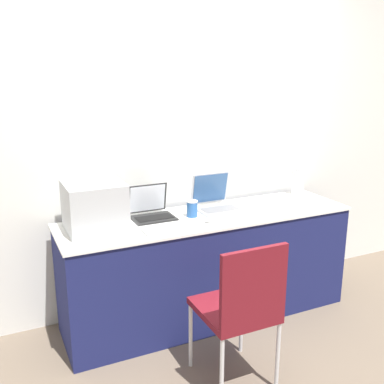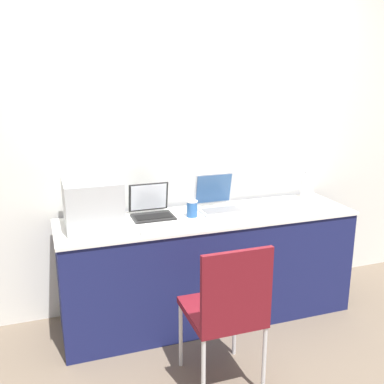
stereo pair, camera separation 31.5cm
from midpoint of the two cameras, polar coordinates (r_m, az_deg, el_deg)
ground_plane at (r=3.34m, az=1.42°, el=-17.54°), size 14.00×14.00×0.00m
wall_back at (r=3.44m, az=-3.34°, el=6.76°), size 8.00×0.05×2.60m
table at (r=3.37m, az=-0.68°, el=-9.47°), size 2.15×0.58×0.80m
printer at (r=2.98m, az=-15.27°, el=-1.61°), size 0.37×0.37×0.32m
laptop_left at (r=3.18m, az=-8.01°, el=-2.44°), size 0.29×0.26×0.23m
laptop_right at (r=3.35m, az=0.34°, el=-1.27°), size 0.31×0.31×0.26m
external_keyboard at (r=2.96m, az=-5.75°, el=-4.57°), size 0.39×0.17×0.02m
coffee_cup at (r=3.18m, az=-2.83°, el=-2.17°), size 0.08×0.08×0.12m
mouse at (r=3.07m, az=-0.76°, el=-3.61°), size 0.07×0.04×0.03m
metal_pitcher at (r=3.80m, az=11.00°, el=1.28°), size 0.10×0.10×0.24m
chair at (r=2.60m, az=2.70°, el=-14.11°), size 0.40×0.44×0.91m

